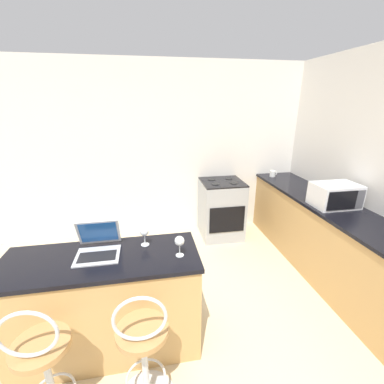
{
  "coord_description": "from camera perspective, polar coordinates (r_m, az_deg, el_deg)",
  "views": [
    {
      "loc": [
        -0.02,
        -1.13,
        2.02
      ],
      "look_at": [
        0.5,
        1.74,
        1.0
      ],
      "focal_mm": 24.0,
      "sensor_mm": 36.0,
      "label": 1
    }
  ],
  "objects": [
    {
      "name": "wine_glass_tall",
      "position": [
        1.99,
        -2.79,
        -10.95
      ],
      "size": [
        0.08,
        0.08,
        0.17
      ],
      "color": "silver",
      "rests_on": "breakfast_bar"
    },
    {
      "name": "microwave",
      "position": [
        3.32,
        29.2,
        -0.63
      ],
      "size": [
        0.49,
        0.34,
        0.26
      ],
      "color": "silver",
      "rests_on": "counter_right"
    },
    {
      "name": "wine_glass_short",
      "position": [
        2.16,
        -10.55,
        -8.86
      ],
      "size": [
        0.07,
        0.07,
        0.16
      ],
      "color": "silver",
      "rests_on": "breakfast_bar"
    },
    {
      "name": "bar_stool_far",
      "position": [
        2.01,
        -10.65,
        -31.87
      ],
      "size": [
        0.4,
        0.4,
        1.0
      ],
      "color": "silver",
      "rests_on": "ground_plane"
    },
    {
      "name": "bar_stool_near",
      "position": [
        2.12,
        -29.81,
        -31.1
      ],
      "size": [
        0.4,
        0.4,
        1.0
      ],
      "color": "silver",
      "rests_on": "ground_plane"
    },
    {
      "name": "mug_white",
      "position": [
        4.29,
        17.51,
        3.92
      ],
      "size": [
        0.1,
        0.09,
        0.09
      ],
      "color": "white",
      "rests_on": "counter_right"
    },
    {
      "name": "wall_back",
      "position": [
        3.95,
        -9.9,
        8.55
      ],
      "size": [
        12.0,
        0.06,
        2.6
      ],
      "color": "silver",
      "rests_on": "ground_plane"
    },
    {
      "name": "counter_right",
      "position": [
        3.45,
        29.34,
        -10.49
      ],
      "size": [
        0.62,
        3.25,
        0.9
      ],
      "color": "tan",
      "rests_on": "ground_plane"
    },
    {
      "name": "laptop",
      "position": [
        2.19,
        -20.13,
        -11.03
      ],
      "size": [
        0.33,
        0.32,
        0.25
      ],
      "color": "#B7BABF",
      "rests_on": "breakfast_bar"
    },
    {
      "name": "breakfast_bar",
      "position": [
        2.41,
        -18.39,
        -22.6
      ],
      "size": [
        1.51,
        0.57,
        0.9
      ],
      "color": "tan",
      "rests_on": "ground_plane"
    },
    {
      "name": "stove_range",
      "position": [
        4.03,
        6.54,
        -3.77
      ],
      "size": [
        0.62,
        0.6,
        0.91
      ],
      "color": "#9EA3A8",
      "rests_on": "ground_plane"
    }
  ]
}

